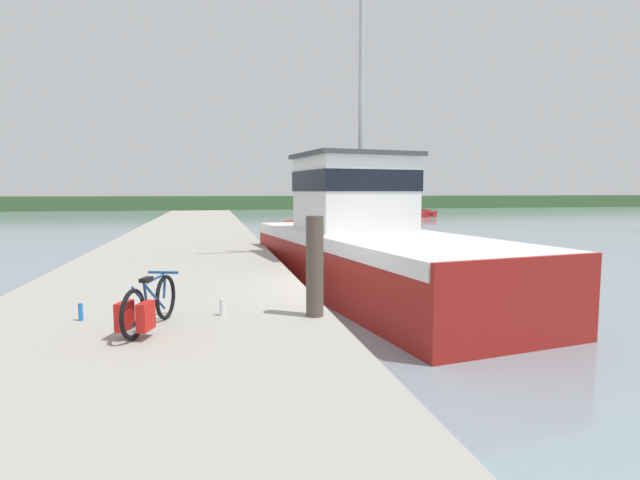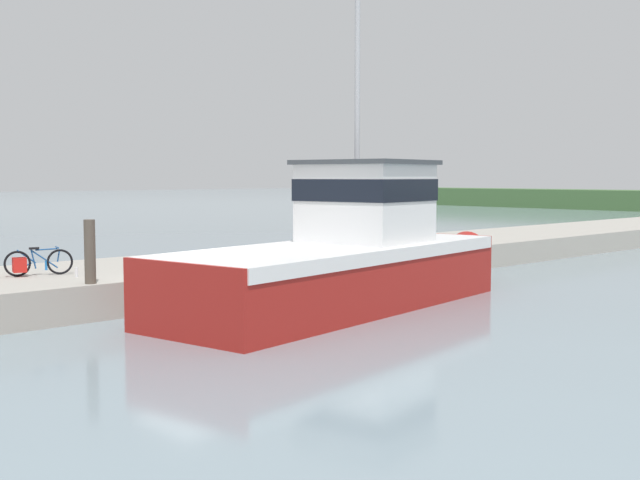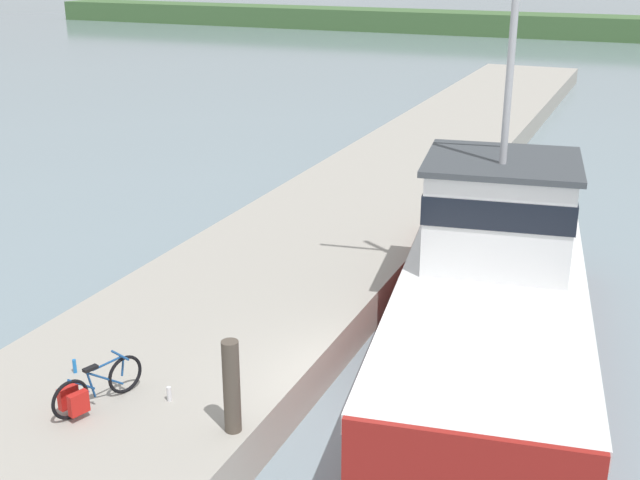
# 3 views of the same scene
# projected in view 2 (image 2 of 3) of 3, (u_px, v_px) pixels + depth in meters

# --- Properties ---
(ground_plane) EXTENTS (320.00, 320.00, 0.00)m
(ground_plane) POSITION_uv_depth(u_px,v_px,m) (200.00, 317.00, 19.25)
(ground_plane) COLOR gray
(dock_pier) EXTENTS (5.45, 80.00, 0.87)m
(dock_pier) POSITION_uv_depth(u_px,v_px,m) (119.00, 284.00, 21.95)
(dock_pier) COLOR #A39E93
(dock_pier) RESTS_ON ground_plane
(fishing_boat_main) EXTENTS (5.16, 12.75, 9.84)m
(fishing_boat_main) POSITION_uv_depth(u_px,v_px,m) (349.00, 256.00, 20.79)
(fishing_boat_main) COLOR maroon
(fishing_boat_main) RESTS_ON ground_plane
(bicycle_touring) EXTENTS (0.73, 1.61, 0.72)m
(bicycle_touring) POSITION_uv_depth(u_px,v_px,m) (32.00, 263.00, 20.14)
(bicycle_touring) COLOR black
(bicycle_touring) RESTS_ON dock_pier
(mooring_post) EXTENTS (0.26, 0.26, 1.50)m
(mooring_post) POSITION_uv_depth(u_px,v_px,m) (90.00, 252.00, 18.64)
(mooring_post) COLOR #51473D
(mooring_post) RESTS_ON dock_pier
(water_bottle_by_bike) EXTENTS (0.07, 0.07, 0.25)m
(water_bottle_by_bike) POSITION_uv_depth(u_px,v_px,m) (76.00, 272.00, 19.90)
(water_bottle_by_bike) COLOR silver
(water_bottle_by_bike) RESTS_ON dock_pier
(water_bottle_on_curb) EXTENTS (0.06, 0.06, 0.25)m
(water_bottle_on_curb) POSITION_uv_depth(u_px,v_px,m) (46.00, 265.00, 21.43)
(water_bottle_on_curb) COLOR blue
(water_bottle_on_curb) RESTS_ON dock_pier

